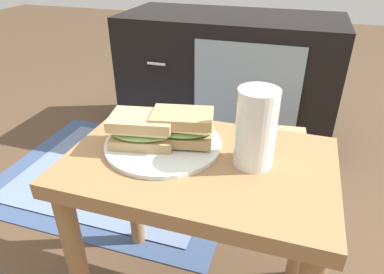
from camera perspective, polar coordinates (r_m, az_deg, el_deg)
The scene contains 8 objects.
side_table at distance 0.78m, azimuth 1.08°, elevation -9.19°, with size 0.56×0.36×0.46m.
tv_cabinet at distance 1.66m, azimuth 6.01°, elevation 9.56°, with size 0.96×0.46×0.58m.
area_rug at distance 1.49m, azimuth -11.74°, elevation -5.91°, with size 0.96×0.76×0.01m.
plate at distance 0.77m, azimuth -4.76°, elevation -1.15°, with size 0.26×0.26×0.01m, color silver.
sandwich_front at distance 0.75m, azimuth -8.14°, elevation 1.26°, with size 0.16×0.12×0.07m.
sandwich_back at distance 0.75m, azimuth -1.60°, elevation 1.72°, with size 0.16×0.12×0.07m.
beer_glass at distance 0.68m, azimuth 10.46°, elevation 1.09°, with size 0.08×0.08×0.16m.
paper_bag at distance 1.23m, azimuth 12.53°, elevation -5.96°, with size 0.24×0.19×0.31m.
Camera 1 is at (0.17, -0.58, 0.86)m, focal length 32.26 mm.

